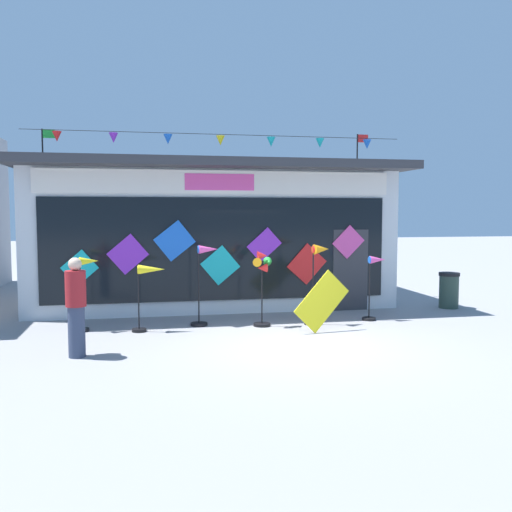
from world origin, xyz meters
TOP-DOWN VIEW (x-y plane):
  - ground_plane at (0.00, 0.00)m, footprint 80.00×80.00m
  - kite_shop_building at (-1.00, 5.55)m, footprint 9.42×5.24m
  - wind_spinner_far_left at (-3.92, 2.12)m, footprint 0.53×0.31m
  - wind_spinner_left at (-2.67, 1.86)m, footprint 0.69×0.30m
  - wind_spinner_center_left at (-1.49, 2.22)m, footprint 0.63×0.37m
  - wind_spinner_center_right at (-0.30, 1.88)m, footprint 0.45×0.36m
  - wind_spinner_right at (0.94, 1.87)m, footprint 0.58×0.38m
  - wind_spinner_far_right at (2.31, 2.07)m, footprint 0.52×0.31m
  - person_near_camera at (-3.88, 0.05)m, footprint 0.35×0.47m
  - trash_bin at (4.82, 3.19)m, footprint 0.52×0.52m
  - display_kite_on_ground at (0.78, 1.12)m, footprint 1.25×0.30m

SIDE VIEW (x-z plane):
  - ground_plane at x=0.00m, z-range 0.00..0.00m
  - trash_bin at x=4.82m, z-range 0.01..0.91m
  - display_kite_on_ground at x=0.78m, z-range 0.00..1.25m
  - person_near_camera at x=-3.88m, z-range 0.05..1.73m
  - wind_spinner_far_right at x=2.31m, z-range 0.22..1.67m
  - wind_spinner_far_left at x=-3.92m, z-range 0.20..1.72m
  - wind_spinner_left at x=-2.67m, z-range 0.32..1.69m
  - wind_spinner_center_left at x=-1.49m, z-range 0.20..1.93m
  - wind_spinner_center_right at x=-0.30m, z-range 0.28..1.88m
  - wind_spinner_right at x=0.94m, z-range 0.24..1.98m
  - kite_shop_building at x=-1.00m, z-range -0.47..4.17m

